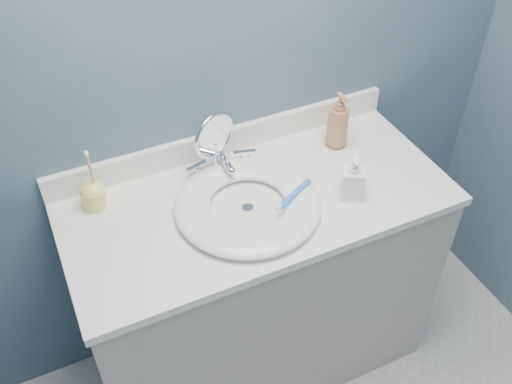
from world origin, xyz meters
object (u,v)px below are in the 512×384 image
soap_bottle_amber (338,120)px  toothbrush_holder (93,194)px  soap_bottle_clear (353,177)px  makeup_mirror (215,143)px

soap_bottle_amber → toothbrush_holder: 0.83m
soap_bottle_amber → soap_bottle_clear: bearing=-111.7°
makeup_mirror → soap_bottle_amber: size_ratio=1.15×
soap_bottle_amber → soap_bottle_clear: soap_bottle_amber is taller
makeup_mirror → toothbrush_holder: bearing=156.0°
soap_bottle_amber → soap_bottle_clear: size_ratio=1.36×
toothbrush_holder → soap_bottle_amber: bearing=-3.2°
soap_bottle_clear → makeup_mirror: bearing=172.2°
soap_bottle_amber → toothbrush_holder: size_ratio=0.98×
soap_bottle_amber → makeup_mirror: bearing=175.0°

